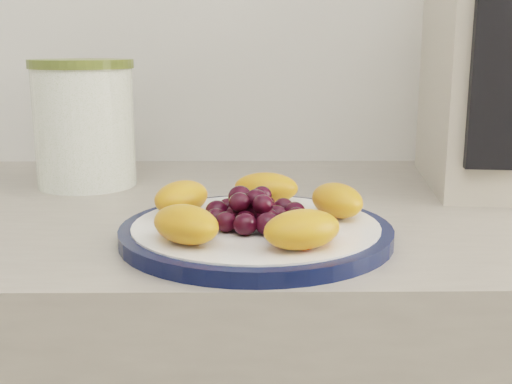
{
  "coord_description": "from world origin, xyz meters",
  "views": [
    {
      "loc": [
        -0.1,
        0.42,
        1.09
      ],
      "look_at": [
        -0.09,
        1.04,
        0.95
      ],
      "focal_mm": 45.0,
      "sensor_mm": 36.0,
      "label": 1
    }
  ],
  "objects": [
    {
      "name": "plate_rim",
      "position": [
        -0.09,
        1.04,
        0.91
      ],
      "size": [
        0.28,
        0.28,
        0.01
      ],
      "primitive_type": "cylinder",
      "color": "#0A1233",
      "rests_on": "counter"
    },
    {
      "name": "plate_face",
      "position": [
        -0.09,
        1.04,
        0.91
      ],
      "size": [
        0.25,
        0.25,
        0.02
      ],
      "primitive_type": "cylinder",
      "color": "white",
      "rests_on": "counter"
    },
    {
      "name": "canister",
      "position": [
        -0.33,
        1.31,
        0.98
      ],
      "size": [
        0.15,
        0.15,
        0.16
      ],
      "primitive_type": "cylinder",
      "rotation": [
        0.0,
        0.0,
        -0.14
      ],
      "color": "#567429",
      "rests_on": "counter"
    },
    {
      "name": "canister_lid",
      "position": [
        -0.33,
        1.31,
        1.07
      ],
      "size": [
        0.16,
        0.16,
        0.01
      ],
      "primitive_type": "cylinder",
      "rotation": [
        0.0,
        0.0,
        -0.14
      ],
      "color": "#5C672B",
      "rests_on": "canister"
    },
    {
      "name": "appliance_body",
      "position": [
        0.26,
        1.31,
        1.07
      ],
      "size": [
        0.23,
        0.3,
        0.35
      ],
      "primitive_type": "cube",
      "rotation": [
        0.0,
        0.0,
        -0.12
      ],
      "color": "beige",
      "rests_on": "counter"
    },
    {
      "name": "appliance_panel",
      "position": [
        0.19,
        1.17,
        1.08
      ],
      "size": [
        0.06,
        0.03,
        0.26
      ],
      "primitive_type": "cube",
      "rotation": [
        0.0,
        0.0,
        -0.12
      ],
      "color": "black",
      "rests_on": "appliance_body"
    },
    {
      "name": "fruit_plate",
      "position": [
        -0.09,
        1.04,
        0.93
      ],
      "size": [
        0.24,
        0.24,
        0.04
      ],
      "color": "orange",
      "rests_on": "plate_face"
    }
  ]
}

